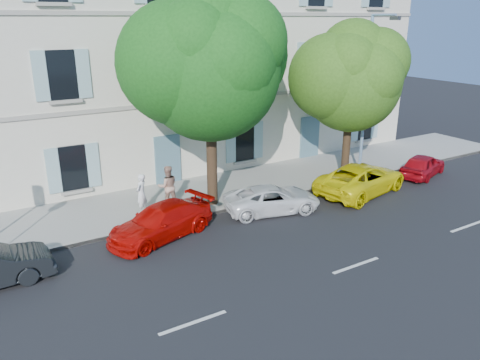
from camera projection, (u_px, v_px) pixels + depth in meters
ground at (285, 223)px, 18.81m from camera, size 90.00×90.00×0.00m
sidewalk at (230, 189)px, 22.39m from camera, size 36.00×4.50×0.15m
kerb at (254, 203)px, 20.63m from camera, size 36.00×0.16×0.16m
building at (176, 54)px, 25.10m from camera, size 28.00×7.00×12.00m
car_red_coupe at (161, 222)px, 17.41m from camera, size 4.60×2.90×1.24m
car_white_coupe at (272, 199)px, 19.75m from camera, size 4.41×2.82×1.13m
car_yellow_supercar at (361, 179)px, 21.84m from camera, size 5.41×3.35×1.40m
car_red_hatchback at (423, 165)px, 24.23m from camera, size 3.74×2.44×1.18m
tree_left at (210, 71)px, 18.59m from camera, size 5.68×5.68×8.81m
tree_right at (351, 82)px, 22.43m from camera, size 4.80×4.80×7.39m
street_lamp at (369, 87)px, 22.88m from camera, size 0.27×1.67×7.85m
pedestrian_a at (141, 194)px, 19.18m from camera, size 0.72×0.71×1.68m
pedestrian_b at (168, 186)px, 19.84m from camera, size 0.99×0.84×1.80m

